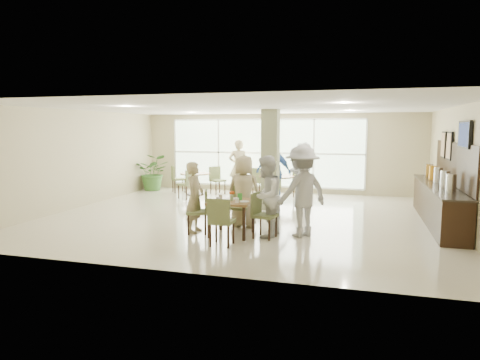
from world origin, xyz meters
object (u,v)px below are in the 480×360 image
(adult_standing, at_px, (239,166))
(adult_a, at_px, (273,172))
(round_table_right, at_px, (277,181))
(adult_b, at_px, (303,171))
(buffet_counter, at_px, (439,201))
(round_table_left, at_px, (195,179))
(teen_far, at_px, (244,191))
(teen_standing, at_px, (302,191))
(potted_plant, at_px, (154,172))
(teen_left, at_px, (195,197))
(main_table, at_px, (232,205))
(teen_right, at_px, (266,196))

(adult_standing, bearing_deg, adult_a, 119.13)
(round_table_right, relative_size, adult_b, 0.62)
(buffet_counter, bearing_deg, round_table_left, 160.59)
(teen_far, distance_m, teen_standing, 1.48)
(potted_plant, relative_size, teen_far, 0.80)
(teen_left, bearing_deg, teen_standing, -82.71)
(teen_standing, height_order, adult_b, teen_standing)
(teen_left, xyz_separation_m, teen_far, (0.91, 0.75, 0.06))
(main_table, xyz_separation_m, adult_b, (0.86, 4.91, 0.28))
(adult_b, bearing_deg, potted_plant, -91.19)
(adult_b, bearing_deg, round_table_left, -86.54)
(teen_left, bearing_deg, teen_right, -88.41)
(potted_plant, bearing_deg, adult_standing, 3.62)
(round_table_right, relative_size, teen_far, 0.69)
(teen_left, bearing_deg, adult_b, -19.16)
(round_table_right, distance_m, adult_b, 0.92)
(adult_a, relative_size, adult_standing, 1.02)
(teen_standing, xyz_separation_m, adult_standing, (-2.98, 5.48, -0.01))
(potted_plant, relative_size, teen_left, 0.86)
(round_table_left, xyz_separation_m, teen_right, (3.61, -4.99, 0.30))
(adult_standing, bearing_deg, buffet_counter, 138.27)
(adult_b, bearing_deg, buffet_counter, 61.92)
(main_table, height_order, teen_right, teen_right)
(teen_right, bearing_deg, round_table_right, -164.93)
(adult_standing, bearing_deg, teen_right, 98.84)
(round_table_right, bearing_deg, teen_right, -81.60)
(teen_right, relative_size, adult_a, 0.89)
(teen_standing, xyz_separation_m, adult_b, (-0.59, 4.58, -0.03))
(round_table_left, distance_m, adult_standing, 1.58)
(round_table_left, relative_size, teen_far, 0.62)
(round_table_left, distance_m, adult_b, 3.76)
(teen_standing, distance_m, adult_a, 3.93)
(teen_left, bearing_deg, main_table, -92.68)
(round_table_right, xyz_separation_m, adult_a, (0.07, -0.97, 0.38))
(adult_a, bearing_deg, buffet_counter, -5.65)
(potted_plant, distance_m, adult_standing, 3.22)
(round_table_right, xyz_separation_m, teen_standing, (1.44, -4.65, 0.38))
(main_table, distance_m, buffet_counter, 5.10)
(main_table, distance_m, adult_standing, 6.02)
(buffet_counter, bearing_deg, adult_standing, 150.99)
(adult_b, bearing_deg, adult_standing, -104.66)
(main_table, distance_m, teen_far, 0.82)
(buffet_counter, xyz_separation_m, potted_plant, (-9.20, 3.12, 0.12))
(teen_standing, distance_m, adult_standing, 6.24)
(adult_standing, bearing_deg, teen_far, 94.83)
(teen_far, bearing_deg, teen_right, 136.47)
(teen_standing, bearing_deg, teen_left, -38.74)
(teen_right, relative_size, teen_standing, 0.89)
(round_table_left, bearing_deg, teen_left, -68.12)
(round_table_right, bearing_deg, adult_b, -4.25)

